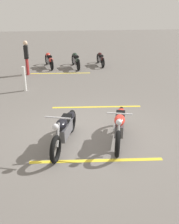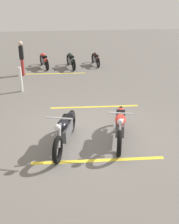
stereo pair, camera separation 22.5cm
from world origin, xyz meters
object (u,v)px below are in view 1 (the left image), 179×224
Objects in this scene: motorcycle_row_far_left at (101,59)px; bystander_near_row at (26,56)px; motorcycle_dark_foreground at (65,128)px; motorcycle_bright_foreground at (120,124)px; bollard_post at (24,79)px; motorcycle_row_left at (76,60)px; motorcycle_row_center at (49,60)px.

motorcycle_row_far_left is 4.51m from bystander_near_row.
motorcycle_dark_foreground is 1.24× the size of bystander_near_row.
bollard_post is at bearing -130.95° from motorcycle_bright_foreground.
bystander_near_row is at bearing -140.63° from motorcycle_bright_foreground.
motorcycle_row_left reaches higher than motorcycle_row_far_left.
motorcycle_row_left is 1.24× the size of bystander_near_row.
motorcycle_row_center is (9.00, 0.54, -0.02)m from motorcycle_dark_foreground.
motorcycle_row_center is (-0.16, 3.05, 0.04)m from motorcycle_row_far_left.
motorcycle_bright_foreground reaches higher than motorcycle_row_left.
bollard_post is (-4.38, 4.03, 0.13)m from motorcycle_row_far_left.
motorcycle_dark_foreground is 1.00× the size of motorcycle_row_left.
motorcycle_row_center is at bearing 72.93° from motorcycle_row_left.
motorcycle_dark_foreground reaches higher than motorcycle_row_left.
motorcycle_row_center is at bearing -158.96° from motorcycle_dark_foreground.
motorcycle_dark_foreground is at bearing -71.36° from motorcycle_bright_foreground.
motorcycle_row_left is (8.67, 0.50, -0.02)m from motorcycle_bright_foreground.
bollard_post reaches higher than motorcycle_row_far_left.
motorcycle_row_left is 2.07× the size of bollard_post.
motorcycle_row_left is at bearing -32.44° from bollard_post.
bollard_post is at bearing 97.04° from bystander_near_row.
motorcycle_row_far_left is 1.10× the size of bystander_near_row.
bollard_post is at bearing 154.83° from motorcycle_row_center.
bystander_near_row reaches higher than motorcycle_row_left.
motorcycle_dark_foreground is at bearing 166.98° from motorcycle_row_left.
motorcycle_row_left is 4.67m from bollard_post.
motorcycle_bright_foreground is 9.18m from motorcycle_row_center.
motorcycle_bright_foreground is 1.03× the size of motorcycle_row_center.
motorcycle_bright_foreground reaches higher than motorcycle_row_far_left.
motorcycle_row_far_left is 1.59m from motorcycle_row_left.
bollard_post is (-3.94, 2.51, 0.08)m from motorcycle_row_left.
motorcycle_bright_foreground is 9.17m from motorcycle_row_far_left.
bystander_near_row reaches higher than motorcycle_row_center.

